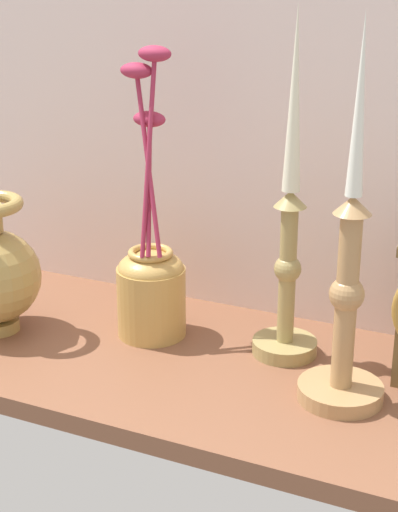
{
  "coord_description": "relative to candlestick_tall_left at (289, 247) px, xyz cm",
  "views": [
    {
      "loc": [
        39.78,
        -84.25,
        48.46
      ],
      "look_at": [
        0.72,
        0.0,
        14.0
      ],
      "focal_mm": 57.82,
      "sensor_mm": 36.0,
      "label": 1
    }
  ],
  "objects": [
    {
      "name": "ground_plane",
      "position": [
        -9.84,
        -6.4,
        -15.7
      ],
      "size": [
        100.0,
        36.0,
        2.4
      ],
      "primitive_type": "cube",
      "color": "brown"
    },
    {
      "name": "brass_vase_jar",
      "position": [
        -18.15,
        -1.98,
        -6.34
      ],
      "size": [
        9.45,
        9.15,
        37.67
      ],
      "color": "tan",
      "rests_on": "ground_plane"
    },
    {
      "name": "candlestick_tall_left",
      "position": [
        0.0,
        0.0,
        0.0
      ],
      "size": [
        8.31,
        8.31,
        43.34
      ],
      "color": "#A08D53",
      "rests_on": "ground_plane"
    },
    {
      "name": "candlestick_tall_center",
      "position": [
        9.64,
        -8.25,
        -2.67
      ],
      "size": [
        9.89,
        9.89,
        43.26
      ],
      "color": "tan",
      "rests_on": "ground_plane"
    },
    {
      "name": "back_wall",
      "position": [
        -9.84,
        12.1,
        18.0
      ],
      "size": [
        120.0,
        2.0,
        65.0
      ],
      "primitive_type": "cube",
      "color": "silver",
      "rests_on": "ground_plane"
    }
  ]
}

